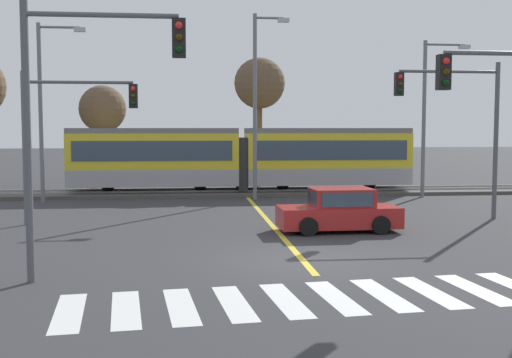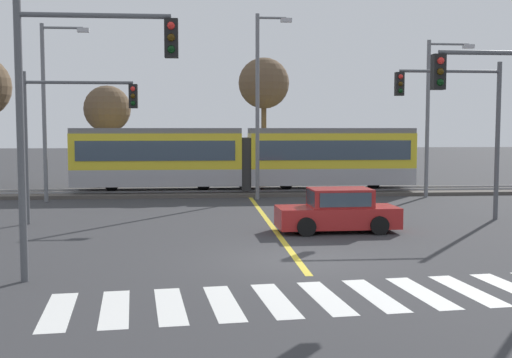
% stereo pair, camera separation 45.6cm
% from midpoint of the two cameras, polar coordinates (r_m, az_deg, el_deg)
% --- Properties ---
extents(ground_plane, '(200.00, 200.00, 0.00)m').
position_cam_midpoint_polar(ground_plane, '(17.75, 4.45, -7.22)').
color(ground_plane, '#333335').
extents(track_bed, '(120.00, 4.00, 0.18)m').
position_cam_midpoint_polar(track_bed, '(35.31, -0.39, -1.17)').
color(track_bed, '#4C4742').
rests_on(track_bed, ground).
extents(rail_near, '(120.00, 0.08, 0.10)m').
position_cam_midpoint_polar(rail_near, '(34.59, -0.29, -1.06)').
color(rail_near, '#939399').
rests_on(rail_near, track_bed).
extents(rail_far, '(120.00, 0.08, 0.10)m').
position_cam_midpoint_polar(rail_far, '(36.02, -0.48, -0.84)').
color(rail_far, '#939399').
rests_on(rail_far, track_bed).
extents(light_rail_tram, '(18.50, 2.64, 3.43)m').
position_cam_midpoint_polar(light_rail_tram, '(35.15, -0.62, 2.00)').
color(light_rail_tram, '#9E9EA3').
rests_on(light_rail_tram, track_bed).
extents(crosswalk_stripe_0, '(0.83, 2.84, 0.01)m').
position_cam_midpoint_polar(crosswalk_stripe_0, '(13.44, -16.25, -11.23)').
color(crosswalk_stripe_0, silver).
rests_on(crosswalk_stripe_0, ground).
extents(crosswalk_stripe_1, '(0.83, 2.84, 0.01)m').
position_cam_midpoint_polar(crosswalk_stripe_1, '(13.38, -11.46, -11.21)').
color(crosswalk_stripe_1, silver).
rests_on(crosswalk_stripe_1, ground).
extents(crosswalk_stripe_2, '(0.83, 2.84, 0.01)m').
position_cam_midpoint_polar(crosswalk_stripe_2, '(13.41, -6.66, -11.11)').
color(crosswalk_stripe_2, silver).
rests_on(crosswalk_stripe_2, ground).
extents(crosswalk_stripe_3, '(0.83, 2.84, 0.01)m').
position_cam_midpoint_polar(crosswalk_stripe_3, '(13.53, -1.93, -10.94)').
color(crosswalk_stripe_3, silver).
rests_on(crosswalk_stripe_3, ground).
extents(crosswalk_stripe_4, '(0.83, 2.84, 0.01)m').
position_cam_midpoint_polar(crosswalk_stripe_4, '(13.73, 2.69, -10.71)').
color(crosswalk_stripe_4, silver).
rests_on(crosswalk_stripe_4, ground).
extents(crosswalk_stripe_5, '(0.83, 2.84, 0.01)m').
position_cam_midpoint_polar(crosswalk_stripe_5, '(14.02, 7.14, -10.42)').
color(crosswalk_stripe_5, silver).
rests_on(crosswalk_stripe_5, ground).
extents(crosswalk_stripe_6, '(0.83, 2.84, 0.01)m').
position_cam_midpoint_polar(crosswalk_stripe_6, '(14.39, 11.38, -10.08)').
color(crosswalk_stripe_6, silver).
rests_on(crosswalk_stripe_6, ground).
extents(crosswalk_stripe_7, '(0.83, 2.84, 0.01)m').
position_cam_midpoint_polar(crosswalk_stripe_7, '(14.83, 15.37, -9.71)').
color(crosswalk_stripe_7, silver).
rests_on(crosswalk_stripe_7, ground).
extents(crosswalk_stripe_8, '(0.83, 2.84, 0.01)m').
position_cam_midpoint_polar(crosswalk_stripe_8, '(15.34, 19.11, -9.33)').
color(crosswalk_stripe_8, silver).
rests_on(crosswalk_stripe_8, ground).
extents(crosswalk_stripe_9, '(0.83, 2.84, 0.01)m').
position_cam_midpoint_polar(crosswalk_stripe_9, '(15.91, 22.59, -8.93)').
color(crosswalk_stripe_9, silver).
rests_on(crosswalk_stripe_9, ground).
extents(lane_centre_line, '(0.20, 17.79, 0.01)m').
position_cam_midpoint_polar(lane_centre_line, '(24.57, 1.72, -3.90)').
color(lane_centre_line, gold).
rests_on(lane_centre_line, ground).
extents(sedan_crossing, '(4.25, 2.01, 1.52)m').
position_cam_midpoint_polar(sedan_crossing, '(22.62, 7.84, -2.90)').
color(sedan_crossing, '#B22323').
rests_on(sedan_crossing, ground).
extents(traffic_light_near_left, '(3.75, 0.38, 6.60)m').
position_cam_midpoint_polar(traffic_light_near_left, '(15.56, -15.23, 7.12)').
color(traffic_light_near_left, '#515459').
rests_on(traffic_light_near_left, ground).
extents(traffic_light_mid_right, '(4.25, 0.38, 6.19)m').
position_cam_midpoint_polar(traffic_light_mid_right, '(26.46, 18.42, 5.47)').
color(traffic_light_mid_right, '#515459').
rests_on(traffic_light_mid_right, ground).
extents(traffic_light_mid_left, '(4.25, 0.38, 5.71)m').
position_cam_midpoint_polar(traffic_light_mid_left, '(25.02, -16.05, 4.87)').
color(traffic_light_mid_left, '#515459').
rests_on(traffic_light_mid_left, ground).
extents(street_lamp_west, '(2.33, 0.28, 8.62)m').
position_cam_midpoint_polar(street_lamp_west, '(32.75, -17.59, 6.61)').
color(street_lamp_west, slate).
rests_on(street_lamp_west, ground).
extents(street_lamp_centre, '(1.82, 0.28, 9.29)m').
position_cam_midpoint_polar(street_lamp_centre, '(32.44, 0.79, 7.33)').
color(street_lamp_centre, slate).
rests_on(street_lamp_centre, ground).
extents(street_lamp_east, '(2.48, 0.28, 8.13)m').
position_cam_midpoint_polar(street_lamp_east, '(34.73, 15.78, 6.13)').
color(street_lamp_east, slate).
rests_on(street_lamp_east, ground).
extents(bare_tree_west, '(2.85, 2.85, 6.20)m').
position_cam_midpoint_polar(bare_tree_west, '(40.30, -12.77, 6.03)').
color(bare_tree_west, brown).
rests_on(bare_tree_west, ground).
extents(bare_tree_east, '(3.13, 3.13, 7.92)m').
position_cam_midpoint_polar(bare_tree_east, '(39.78, 1.04, 8.42)').
color(bare_tree_east, brown).
rests_on(bare_tree_east, ground).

